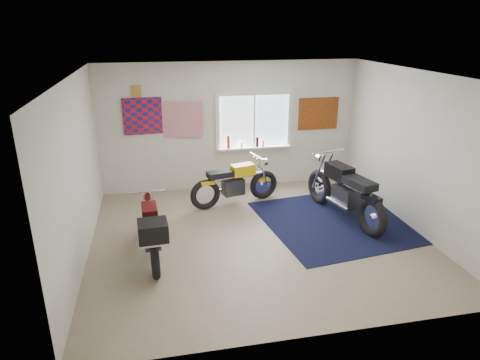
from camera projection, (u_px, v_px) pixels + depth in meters
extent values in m
plane|color=#9E896B|center=(258.00, 237.00, 7.25)|extent=(5.50, 5.50, 0.00)
plane|color=white|center=(261.00, 74.00, 6.32)|extent=(5.50, 5.50, 0.00)
plane|color=silver|center=(231.00, 126.00, 9.08)|extent=(5.50, 0.00, 5.50)
plane|color=silver|center=(317.00, 232.00, 4.48)|extent=(5.50, 0.00, 5.50)
plane|color=silver|center=(77.00, 173.00, 6.27)|extent=(0.00, 5.00, 5.00)
plane|color=silver|center=(415.00, 152.00, 7.30)|extent=(0.00, 5.00, 5.00)
cube|color=black|center=(335.00, 221.00, 7.83)|extent=(2.81, 2.89, 0.01)
cube|color=white|center=(254.00, 121.00, 9.13)|extent=(1.50, 0.02, 1.10)
cube|color=white|center=(254.00, 93.00, 8.91)|extent=(1.66, 0.06, 0.08)
cube|color=white|center=(254.00, 148.00, 9.32)|extent=(1.66, 0.06, 0.08)
cube|color=white|center=(217.00, 123.00, 8.97)|extent=(0.08, 0.06, 1.10)
cube|color=white|center=(289.00, 120.00, 9.26)|extent=(0.08, 0.06, 1.10)
cube|color=white|center=(254.00, 121.00, 9.11)|extent=(0.04, 0.06, 1.10)
cube|color=white|center=(254.00, 148.00, 9.26)|extent=(1.60, 0.16, 0.04)
cylinder|color=maroon|center=(228.00, 142.00, 9.08)|extent=(0.07, 0.07, 0.28)
cylinder|color=white|center=(241.00, 145.00, 9.16)|extent=(0.06, 0.06, 0.12)
cylinder|color=black|center=(257.00, 142.00, 9.21)|extent=(0.06, 0.06, 0.22)
cylinder|color=gold|center=(263.00, 143.00, 9.25)|extent=(0.05, 0.05, 0.14)
plane|color=red|center=(148.00, 116.00, 8.64)|extent=(1.00, 0.07, 1.00)
plane|color=red|center=(181.00, 120.00, 8.78)|extent=(0.90, 0.09, 0.90)
cube|color=#B07D32|center=(136.00, 91.00, 8.43)|extent=(0.18, 0.02, 0.24)
cube|color=#A54C14|center=(318.00, 114.00, 9.36)|extent=(0.90, 0.03, 0.70)
torus|color=black|center=(263.00, 185.00, 8.76)|extent=(0.62, 0.26, 0.61)
torus|color=black|center=(205.00, 195.00, 8.25)|extent=(0.62, 0.26, 0.61)
cylinder|color=white|center=(263.00, 185.00, 8.76)|extent=(0.12, 0.11, 0.10)
cylinder|color=white|center=(205.00, 195.00, 8.25)|extent=(0.12, 0.11, 0.10)
cylinder|color=white|center=(235.00, 177.00, 8.41)|extent=(1.13, 0.36, 0.08)
cube|color=#2E2E31|center=(233.00, 187.00, 8.47)|extent=(0.46, 0.35, 0.31)
cylinder|color=white|center=(230.00, 189.00, 8.62)|extent=(0.50, 0.18, 0.06)
cube|color=yellow|center=(243.00, 170.00, 8.44)|extent=(0.50, 0.34, 0.22)
cube|color=black|center=(220.00, 174.00, 8.25)|extent=(0.55, 0.37, 0.11)
cube|color=yellow|center=(207.00, 182.00, 8.18)|extent=(0.30, 0.21, 0.07)
cube|color=yellow|center=(264.00, 180.00, 8.73)|extent=(0.28, 0.19, 0.05)
cylinder|color=white|center=(257.00, 156.00, 8.48)|extent=(0.17, 0.56, 0.03)
cylinder|color=white|center=(265.00, 162.00, 8.60)|extent=(0.12, 0.16, 0.15)
torus|color=black|center=(319.00, 187.00, 8.52)|extent=(0.30, 0.71, 0.70)
torus|color=black|center=(372.00, 217.00, 7.20)|extent=(0.30, 0.71, 0.70)
cylinder|color=white|center=(319.00, 187.00, 8.52)|extent=(0.14, 0.14, 0.12)
cylinder|color=white|center=(372.00, 217.00, 7.20)|extent=(0.14, 0.14, 0.12)
cylinder|color=white|center=(345.00, 183.00, 7.74)|extent=(0.41, 1.38, 0.10)
cube|color=#2E2E31|center=(346.00, 197.00, 7.78)|extent=(0.41, 0.56, 0.38)
cylinder|color=white|center=(337.00, 204.00, 7.75)|extent=(0.21, 0.61, 0.08)
cube|color=black|center=(339.00, 172.00, 7.86)|extent=(0.40, 0.60, 0.27)
cube|color=black|center=(360.00, 183.00, 7.36)|extent=(0.44, 0.66, 0.13)
cube|color=black|center=(372.00, 198.00, 7.13)|extent=(0.25, 0.36, 0.09)
cube|color=black|center=(320.00, 181.00, 8.48)|extent=(0.22, 0.34, 0.06)
cylinder|color=white|center=(328.00, 152.00, 8.08)|extent=(0.68, 0.19, 0.04)
cylinder|color=white|center=(321.00, 157.00, 8.33)|extent=(0.20, 0.15, 0.18)
torus|color=black|center=(149.00, 222.00, 7.14)|extent=(0.15, 0.58, 0.57)
torus|color=black|center=(155.00, 260.00, 6.02)|extent=(0.15, 0.58, 0.57)
cylinder|color=white|center=(149.00, 222.00, 7.14)|extent=(0.09, 0.10, 0.10)
cylinder|color=white|center=(155.00, 260.00, 6.02)|extent=(0.09, 0.10, 0.10)
cylinder|color=white|center=(151.00, 224.00, 6.49)|extent=(0.14, 1.11, 0.08)
cube|color=#2E2E31|center=(152.00, 237.00, 6.51)|extent=(0.27, 0.41, 0.30)
cylinder|color=white|center=(143.00, 243.00, 6.51)|extent=(0.09, 0.49, 0.06)
cube|color=#410B0A|center=(149.00, 212.00, 6.59)|extent=(0.25, 0.45, 0.21)
cube|color=black|center=(152.00, 226.00, 6.17)|extent=(0.27, 0.50, 0.11)
cube|color=#410B0A|center=(154.00, 243.00, 5.97)|extent=(0.16, 0.27, 0.07)
cube|color=#410B0A|center=(149.00, 217.00, 7.10)|extent=(0.14, 0.25, 0.04)
cylinder|color=white|center=(147.00, 192.00, 6.78)|extent=(0.55, 0.06, 0.03)
cylinder|color=white|center=(147.00, 196.00, 6.99)|extent=(0.15, 0.10, 0.14)
cube|color=black|center=(153.00, 231.00, 5.77)|extent=(0.42, 0.39, 0.26)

